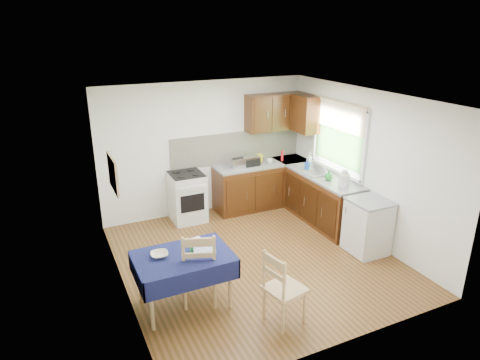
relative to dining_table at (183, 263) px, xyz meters
name	(u,v)px	position (x,y,z in m)	size (l,w,h in m)	color
floor	(256,258)	(1.36, 0.65, -0.62)	(4.20, 4.20, 0.00)	#4C3414
ceiling	(258,98)	(1.36, 0.65, 1.88)	(4.00, 4.20, 0.02)	silver
wall_back	(206,148)	(1.36, 2.75, 0.63)	(4.00, 0.02, 2.50)	white
wall_front	(349,247)	(1.36, -1.45, 0.63)	(4.00, 0.02, 2.50)	white
wall_left	(118,207)	(-0.64, 0.65, 0.63)	(0.02, 4.20, 2.50)	silver
wall_right	(364,165)	(3.36, 0.65, 0.63)	(0.02, 4.20, 2.50)	white
base_cabinets	(289,192)	(2.72, 1.90, -0.19)	(1.90, 2.30, 0.86)	black
worktop_back	(262,164)	(2.41, 2.45, 0.26)	(1.90, 0.60, 0.04)	gray
worktop_right	(325,177)	(3.06, 1.30, 0.26)	(0.60, 1.70, 0.04)	gray
worktop_corner	(291,160)	(3.06, 2.45, 0.26)	(0.60, 0.60, 0.04)	gray
splashback	(237,147)	(2.01, 2.73, 0.58)	(2.70, 0.02, 0.60)	beige
upper_cabinets	(285,113)	(2.89, 2.45, 1.23)	(1.20, 0.85, 0.70)	black
stove	(187,197)	(0.86, 2.44, -0.16)	(0.60, 0.61, 0.92)	silver
window	(339,133)	(3.34, 1.35, 1.03)	(0.04, 1.48, 1.26)	#2D5221
fridge	(368,226)	(3.06, 0.10, -0.18)	(0.58, 0.60, 0.89)	silver
corkboard	(113,174)	(-0.61, 0.95, 0.98)	(0.04, 0.62, 0.47)	tan
dining_table	(183,263)	(0.00, 0.00, 0.00)	(1.21, 0.82, 0.73)	#0F163F
chair_far	(200,266)	(0.19, -0.05, -0.07)	(0.59, 0.59, 1.05)	tan
chair_near	(282,286)	(0.95, -0.84, -0.11)	(0.51, 0.51, 0.97)	tan
toaster	(238,163)	(1.86, 2.38, 0.37)	(0.26, 0.16, 0.20)	silver
sandwich_press	(250,161)	(2.15, 2.43, 0.36)	(0.31, 0.27, 0.18)	black
sauce_bottle	(282,156)	(2.83, 2.39, 0.38)	(0.05, 0.05, 0.21)	red
yellow_packet	(259,158)	(2.41, 2.55, 0.35)	(0.11, 0.08, 0.15)	yellow
dish_rack	(318,172)	(3.03, 1.45, 0.30)	(0.45, 0.34, 0.21)	gray
kettle	(344,179)	(3.04, 0.73, 0.41)	(0.18, 0.18, 0.30)	silver
cup	(269,161)	(2.53, 2.36, 0.32)	(0.12, 0.12, 0.09)	white
soap_bottle_a	(309,160)	(3.06, 1.78, 0.43)	(0.12, 0.12, 0.31)	silver
soap_bottle_b	(308,164)	(3.01, 1.76, 0.37)	(0.09, 0.09, 0.20)	blue
soap_bottle_c	(329,175)	(2.99, 1.09, 0.37)	(0.14, 0.14, 0.18)	#248631
plate_bowl	(159,255)	(-0.27, 0.09, 0.13)	(0.22, 0.22, 0.05)	beige
book	(192,243)	(0.21, 0.25, 0.11)	(0.16, 0.21, 0.02)	white
spice_jar	(191,249)	(0.13, 0.05, 0.15)	(0.04, 0.04, 0.09)	green
tea_towel	(205,249)	(0.28, -0.02, 0.13)	(0.28, 0.22, 0.05)	navy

